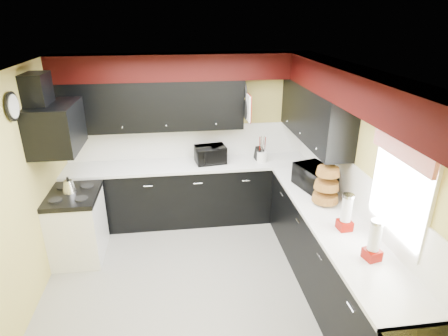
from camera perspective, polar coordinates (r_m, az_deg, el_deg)
name	(u,v)px	position (r m, az deg, el deg)	size (l,w,h in m)	color
ground	(198,281)	(4.74, -4.02, -16.87)	(3.60, 3.60, 0.00)	gray
wall_back	(188,137)	(5.74, -5.57, 4.66)	(3.60, 0.06, 2.50)	#E0C666
wall_right	(352,180)	(4.51, 18.98, -1.68)	(0.06, 3.60, 2.50)	#E0C666
wall_left	(19,199)	(4.38, -28.78, -4.13)	(0.06, 3.60, 2.50)	#E0C666
ceiling	(191,71)	(3.70, -5.10, 14.57)	(3.60, 3.60, 0.06)	white
cab_back	(190,193)	(5.76, -5.14, -3.85)	(3.60, 0.60, 0.90)	black
cab_right	(330,256)	(4.54, 15.83, -12.72)	(0.60, 3.00, 0.90)	black
counter_back	(189,165)	(5.57, -5.31, 0.48)	(3.62, 0.64, 0.04)	white
counter_right	(335,220)	(4.29, 16.50, -7.58)	(0.64, 3.02, 0.04)	white
splash_back	(188,141)	(5.75, -5.54, 4.06)	(3.60, 0.02, 0.50)	white
splash_right	(351,184)	(4.53, 18.77, -2.38)	(0.02, 3.60, 0.50)	white
upper_back	(151,105)	(5.43, -11.06, 9.34)	(2.60, 0.35, 0.70)	black
upper_right	(314,113)	(5.04, 13.61, 8.10)	(0.35, 1.80, 0.70)	black
soffit_back	(185,67)	(5.32, -5.93, 15.12)	(3.60, 0.36, 0.35)	black
soffit_right	(358,88)	(3.97, 19.71, 11.36)	(0.36, 3.24, 0.35)	black
stove	(78,227)	(5.28, -21.37, -8.37)	(0.60, 0.75, 0.86)	white
cooktop	(72,195)	(5.07, -22.10, -3.90)	(0.62, 0.77, 0.06)	black
hood	(56,127)	(4.78, -24.24, 5.69)	(0.50, 0.78, 0.55)	black
hood_duct	(37,91)	(4.73, -26.59, 10.41)	(0.24, 0.40, 0.40)	black
window	(400,191)	(3.68, 25.29, -3.13)	(0.03, 0.86, 0.96)	white
valance	(403,148)	(3.51, 25.61, 2.70)	(0.04, 0.88, 0.20)	red
pan_top	(245,90)	(5.39, 3.16, 11.80)	(0.03, 0.22, 0.40)	black
pan_mid	(246,109)	(5.32, 3.36, 8.90)	(0.03, 0.28, 0.46)	black
pan_low	(243,107)	(5.58, 2.85, 9.23)	(0.03, 0.24, 0.42)	black
cut_board	(248,108)	(5.20, 3.73, 9.12)	(0.03, 0.26, 0.35)	white
baskets	(327,185)	(4.47, 15.36, -2.46)	(0.27, 0.27, 0.50)	brown
clock	(12,106)	(4.31, -29.57, 8.17)	(0.03, 0.30, 0.30)	black
deco_plate	(380,99)	(3.91, 22.65, 9.65)	(0.03, 0.24, 0.24)	white
toaster_oven	(211,155)	(5.53, -2.05, 2.06)	(0.44, 0.36, 0.25)	black
microwave	(315,178)	(4.86, 13.67, -1.42)	(0.52, 0.35, 0.29)	black
utensil_crock	(262,157)	(5.62, 5.80, 1.75)	(0.15, 0.15, 0.16)	white
knife_block	(259,154)	(5.65, 5.34, 2.15)	(0.09, 0.13, 0.20)	black
kettle	(69,186)	(5.08, -22.57, -2.58)	(0.18, 0.18, 0.16)	silver
dispenser_a	(346,214)	(4.02, 18.10, -6.63)	(0.14, 0.14, 0.37)	#601009
dispenser_b	(374,242)	(3.65, 21.90, -10.39)	(0.14, 0.14, 0.37)	#670709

